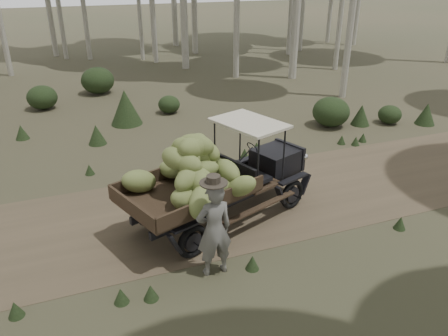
# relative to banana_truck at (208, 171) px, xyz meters

# --- Properties ---
(ground) EXTENTS (120.00, 120.00, 0.00)m
(ground) POSITION_rel_banana_truck_xyz_m (0.47, 0.72, -1.37)
(ground) COLOR #473D2B
(ground) RESTS_ON ground
(dirt_track) EXTENTS (70.00, 4.00, 0.01)m
(dirt_track) POSITION_rel_banana_truck_xyz_m (0.47, 0.72, -1.36)
(dirt_track) COLOR brown
(dirt_track) RESTS_ON ground
(banana_truck) EXTENTS (4.91, 3.21, 2.35)m
(banana_truck) POSITION_rel_banana_truck_xyz_m (0.00, 0.00, 0.00)
(banana_truck) COLOR black
(banana_truck) RESTS_ON ground
(farmer) EXTENTS (0.70, 0.52, 2.05)m
(farmer) POSITION_rel_banana_truck_xyz_m (-0.44, -1.56, -0.40)
(farmer) COLOR #5F5D57
(farmer) RESTS_ON ground
(undergrowth) EXTENTS (20.57, 24.03, 1.37)m
(undergrowth) POSITION_rel_banana_truck_xyz_m (-0.03, 2.38, -0.87)
(undergrowth) COLOR #233319
(undergrowth) RESTS_ON ground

